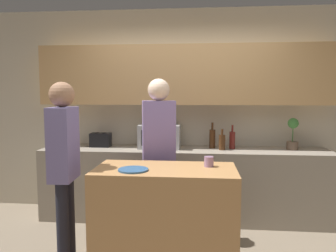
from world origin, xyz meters
TOP-DOWN VIEW (x-y plane):
  - back_wall at (0.00, 1.66)m, footprint 6.40×0.40m
  - back_counter at (0.00, 1.39)m, footprint 3.60×0.62m
  - kitchen_island at (-0.11, 0.14)m, footprint 1.25×0.63m
  - microwave at (-0.32, 1.45)m, footprint 0.52×0.39m
  - toaster at (-1.10, 1.45)m, footprint 0.26×0.16m
  - potted_plant at (1.34, 1.45)m, footprint 0.14×0.14m
  - bottle_0 at (0.35, 1.49)m, footprint 0.08×0.08m
  - bottle_1 at (0.47, 1.36)m, footprint 0.08×0.08m
  - bottle_2 at (0.60, 1.45)m, footprint 0.07×0.07m
  - plate_on_island at (-0.38, 0.02)m, footprint 0.26×0.26m
  - cup_0 at (0.27, 0.24)m, footprint 0.09×0.09m
  - person_left at (-1.02, 0.09)m, footprint 0.22×0.35m
  - person_center at (-0.24, 0.72)m, footprint 0.37×0.26m

SIDE VIEW (x-z plane):
  - back_counter at x=0.00m, z-range 0.00..0.90m
  - kitchen_island at x=-0.11m, z-range 0.00..0.93m
  - plate_on_island at x=-0.38m, z-range 0.93..0.95m
  - cup_0 at x=0.27m, z-range 0.93..1.03m
  - toaster at x=-1.10m, z-range 0.89..1.08m
  - bottle_1 at x=0.47m, z-range 0.87..1.13m
  - bottle_2 at x=0.60m, z-range 0.86..1.16m
  - person_left at x=-1.02m, z-range 0.16..1.86m
  - bottle_0 at x=0.35m, z-range 0.86..1.19m
  - microwave at x=-0.32m, z-range 0.90..1.20m
  - person_center at x=-0.24m, z-range 0.18..1.92m
  - potted_plant at x=1.34m, z-range 0.90..1.29m
  - back_wall at x=0.00m, z-range 0.19..2.89m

